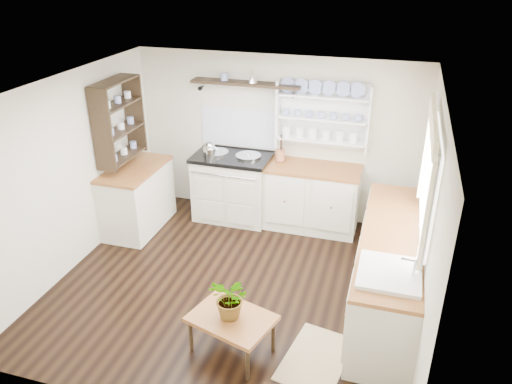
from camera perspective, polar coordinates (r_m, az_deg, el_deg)
floor at (r=5.93m, az=-2.54°, el=-10.40°), size 4.00×3.80×0.01m
wall_back at (r=7.01m, az=2.32°, el=6.19°), size 4.00×0.02×2.30m
wall_right at (r=5.10m, az=19.01°, el=-3.17°), size 0.02×3.80×2.30m
wall_left at (r=6.24m, az=-20.43°, el=1.95°), size 0.02×3.80×2.30m
ceiling at (r=4.94m, az=-3.06°, el=11.70°), size 4.00×3.80×0.01m
window at (r=5.06m, az=19.09°, el=1.81°), size 0.08×1.55×1.22m
aga_cooker at (r=7.12m, az=-2.67°, el=0.70°), size 1.07×0.74×0.98m
back_cabinets at (r=6.90m, az=6.43°, el=-0.53°), size 1.27×0.63×0.90m
right_cabinets at (r=5.52m, az=14.86°, el=-8.59°), size 0.62×2.43×0.90m
belfast_sink at (r=4.71m, az=14.83°, el=-10.16°), size 0.55×0.60×0.45m
left_cabinets at (r=7.03m, az=-13.42°, el=-0.58°), size 0.62×1.13×0.90m
plate_rack at (r=6.73m, az=7.73°, el=8.77°), size 1.20×0.22×0.90m
high_shelf at (r=6.79m, az=-1.18°, el=12.23°), size 1.50×0.29×0.16m
left_shelving at (r=6.71m, az=-15.42°, el=7.95°), size 0.28×0.80×1.05m
kettle at (r=6.89m, az=-5.30°, el=4.80°), size 0.19×0.19×0.23m
utensil_crock at (r=6.85m, az=2.78°, el=4.22°), size 0.13×0.13×0.15m
center_table at (r=4.85m, az=-2.79°, el=-14.49°), size 0.88×0.73×0.41m
potted_plant at (r=4.69m, az=-2.86°, el=-12.09°), size 0.50×0.48×0.42m
floor_rug at (r=5.03m, az=6.87°, el=-18.40°), size 0.69×0.94×0.02m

